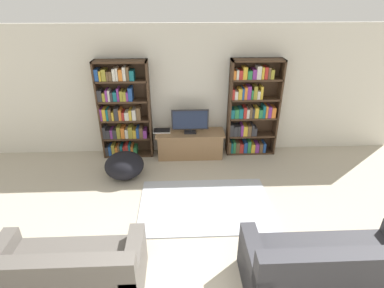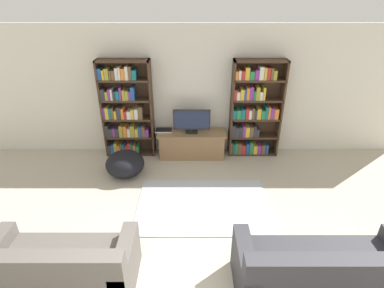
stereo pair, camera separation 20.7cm
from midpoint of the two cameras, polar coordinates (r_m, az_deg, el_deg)
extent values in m
cube|color=silver|center=(6.12, -1.44, 9.91)|extent=(8.80, 0.06, 2.60)
cube|color=#422D1E|center=(6.26, -18.01, 5.96)|extent=(0.04, 0.30, 1.98)
cube|color=#422D1E|center=(6.08, -9.03, 6.34)|extent=(0.04, 0.30, 1.98)
cube|color=#422D1E|center=(6.27, -13.39, 6.60)|extent=(1.02, 0.04, 1.98)
cube|color=#422D1E|center=(5.89, -14.65, 15.01)|extent=(1.02, 0.30, 0.04)
cube|color=#422D1E|center=(6.55, -12.68, -1.78)|extent=(0.98, 0.30, 0.04)
cube|color=#333338|center=(6.58, -16.59, -1.01)|extent=(0.06, 0.24, 0.19)
cube|color=#234C99|center=(6.56, -16.07, -0.96)|extent=(0.06, 0.24, 0.21)
cube|color=#9E9333|center=(6.54, -15.51, -0.81)|extent=(0.07, 0.24, 0.24)
cube|color=orange|center=(6.54, -14.92, -1.00)|extent=(0.05, 0.24, 0.19)
cube|color=brown|center=(6.52, -14.50, -0.85)|extent=(0.04, 0.24, 0.23)
cube|color=#196B75|center=(6.51, -14.06, -0.89)|extent=(0.05, 0.24, 0.21)
cube|color=#B72D28|center=(6.50, -13.59, -0.97)|extent=(0.04, 0.24, 0.19)
cube|color=#B72D28|center=(6.48, -13.10, -0.79)|extent=(0.06, 0.24, 0.24)
cube|color=#196B75|center=(6.47, -12.63, -0.78)|extent=(0.04, 0.24, 0.24)
cube|color=orange|center=(6.47, -12.15, -0.92)|extent=(0.05, 0.24, 0.20)
cube|color=#2D7F47|center=(6.47, -11.55, -1.03)|extent=(0.07, 0.24, 0.17)
cube|color=#422D1E|center=(6.37, -13.04, 1.34)|extent=(0.98, 0.30, 0.04)
cube|color=#333338|center=(6.40, -17.10, 2.34)|extent=(0.06, 0.24, 0.25)
cube|color=#333338|center=(6.40, -16.44, 2.08)|extent=(0.08, 0.24, 0.18)
cube|color=#7F338C|center=(6.38, -15.85, 2.11)|extent=(0.05, 0.24, 0.19)
cube|color=#333338|center=(6.36, -15.27, 2.13)|extent=(0.08, 0.24, 0.19)
cube|color=#9E9333|center=(6.33, -14.60, 2.37)|extent=(0.07, 0.24, 0.24)
cube|color=orange|center=(6.32, -13.86, 2.34)|extent=(0.07, 0.24, 0.23)
cube|color=silver|center=(6.31, -13.15, 2.18)|extent=(0.06, 0.24, 0.19)
cube|color=#9E9333|center=(6.29, -12.49, 2.43)|extent=(0.08, 0.24, 0.24)
cube|color=gold|center=(6.29, -11.74, 2.20)|extent=(0.07, 0.24, 0.18)
cube|color=#234C99|center=(6.27, -11.16, 2.36)|extent=(0.05, 0.24, 0.22)
cube|color=brown|center=(6.26, -10.53, 2.41)|extent=(0.07, 0.24, 0.22)
cube|color=#7F338C|center=(6.26, -9.82, 2.18)|extent=(0.07, 0.24, 0.16)
cube|color=#422D1E|center=(6.22, -13.42, 4.62)|extent=(0.98, 0.30, 0.04)
cube|color=#7F338C|center=(6.26, -17.66, 5.58)|extent=(0.04, 0.24, 0.24)
cube|color=gold|center=(6.24, -17.15, 5.58)|extent=(0.07, 0.24, 0.24)
cube|color=#196B75|center=(6.23, -16.61, 5.57)|extent=(0.04, 0.24, 0.23)
cube|color=brown|center=(6.22, -16.16, 5.61)|extent=(0.05, 0.24, 0.23)
cube|color=gold|center=(6.21, -15.64, 5.37)|extent=(0.05, 0.24, 0.17)
cube|color=#333338|center=(6.18, -15.03, 5.72)|extent=(0.08, 0.24, 0.25)
cube|color=orange|center=(6.17, -14.36, 5.63)|extent=(0.05, 0.24, 0.22)
cube|color=#B72D28|center=(6.17, -13.83, 5.42)|extent=(0.05, 0.24, 0.16)
cube|color=silver|center=(6.16, -13.17, 5.43)|extent=(0.08, 0.24, 0.16)
cube|color=gold|center=(6.14, -12.53, 5.64)|extent=(0.05, 0.24, 0.20)
cube|color=silver|center=(6.12, -11.85, 5.70)|extent=(0.08, 0.24, 0.21)
cube|color=brown|center=(6.10, -11.06, 5.90)|extent=(0.08, 0.24, 0.25)
cube|color=#422D1E|center=(6.08, -13.82, 8.06)|extent=(0.98, 0.30, 0.04)
cube|color=#333338|center=(6.13, -17.97, 8.92)|extent=(0.08, 0.24, 0.22)
cube|color=#9E9333|center=(6.11, -17.24, 8.73)|extent=(0.06, 0.24, 0.17)
cube|color=#7F338C|center=(6.09, -16.78, 9.00)|extent=(0.04, 0.24, 0.22)
cube|color=silver|center=(6.08, -16.36, 9.01)|extent=(0.04, 0.24, 0.22)
cube|color=#333338|center=(6.08, -15.91, 8.87)|extent=(0.05, 0.24, 0.18)
cube|color=#196B75|center=(6.06, -15.29, 8.92)|extent=(0.07, 0.24, 0.18)
cube|color=#7F338C|center=(6.04, -14.76, 9.25)|extent=(0.04, 0.24, 0.25)
cube|color=#9E9333|center=(6.03, -14.20, 9.06)|extent=(0.06, 0.24, 0.20)
cube|color=#9E9333|center=(6.02, -13.60, 9.03)|extent=(0.06, 0.24, 0.19)
cube|color=#7F338C|center=(6.02, -13.10, 9.01)|extent=(0.04, 0.24, 0.18)
cube|color=#234C99|center=(5.99, -12.57, 9.40)|extent=(0.07, 0.24, 0.26)
cube|color=#422D1E|center=(5.97, -14.24, 11.65)|extent=(0.98, 0.30, 0.04)
cube|color=#234C99|center=(6.02, -18.55, 12.47)|extent=(0.07, 0.24, 0.22)
cube|color=gold|center=(6.01, -17.91, 12.39)|extent=(0.04, 0.24, 0.19)
cube|color=#9E9333|center=(5.99, -17.29, 12.57)|extent=(0.08, 0.24, 0.21)
cube|color=brown|center=(5.98, -16.64, 12.43)|extent=(0.04, 0.24, 0.17)
cube|color=brown|center=(5.97, -16.12, 12.48)|extent=(0.06, 0.24, 0.18)
cube|color=silver|center=(5.94, -15.52, 12.74)|extent=(0.06, 0.24, 0.22)
cube|color=silver|center=(5.93, -15.00, 12.84)|extent=(0.04, 0.24, 0.24)
cube|color=orange|center=(5.92, -14.36, 12.76)|extent=(0.07, 0.24, 0.21)
cube|color=silver|center=(5.90, -13.69, 13.00)|extent=(0.06, 0.24, 0.25)
cube|color=brown|center=(5.89, -13.08, 13.03)|extent=(0.05, 0.24, 0.25)
cube|color=#196B75|center=(5.89, -12.33, 12.77)|extent=(0.08, 0.24, 0.19)
cube|color=#422D1E|center=(6.10, 6.16, 6.61)|extent=(0.04, 0.30, 1.98)
cube|color=#422D1E|center=(6.32, 15.04, 6.56)|extent=(0.04, 0.30, 1.98)
cube|color=#422D1E|center=(6.31, 10.43, 7.03)|extent=(1.02, 0.04, 1.98)
cube|color=#422D1E|center=(5.93, 11.51, 15.42)|extent=(1.02, 0.30, 0.04)
cube|color=#422D1E|center=(6.59, 9.96, -1.31)|extent=(0.98, 0.30, 0.04)
cube|color=brown|center=(6.43, 6.16, -0.37)|extent=(0.04, 0.24, 0.25)
cube|color=#196B75|center=(6.44, 6.58, -0.41)|extent=(0.04, 0.24, 0.23)
cube|color=#2D7F47|center=(6.45, 7.04, -0.35)|extent=(0.05, 0.24, 0.25)
cube|color=brown|center=(6.46, 7.66, -0.40)|extent=(0.08, 0.24, 0.23)
cube|color=#B72D28|center=(6.48, 8.37, -0.49)|extent=(0.08, 0.24, 0.20)
cube|color=#234C99|center=(6.49, 9.10, -0.36)|extent=(0.07, 0.24, 0.23)
cube|color=#2D7F47|center=(6.50, 9.77, -0.24)|extent=(0.07, 0.24, 0.26)
cube|color=gold|center=(6.54, 10.48, -0.51)|extent=(0.08, 0.24, 0.19)
cube|color=#7F338C|center=(6.55, 11.22, -0.46)|extent=(0.08, 0.24, 0.19)
cube|color=brown|center=(6.57, 11.94, -0.42)|extent=(0.07, 0.24, 0.20)
cube|color=#234C99|center=(6.59, 12.55, -0.40)|extent=(0.06, 0.24, 0.20)
cube|color=#422D1E|center=(6.41, 10.24, 1.79)|extent=(0.98, 0.30, 0.04)
cube|color=#333338|center=(6.26, 6.49, 2.86)|extent=(0.08, 0.24, 0.25)
cube|color=#333338|center=(6.28, 7.23, 2.70)|extent=(0.08, 0.24, 0.21)
cube|color=#333338|center=(6.29, 7.89, 2.76)|extent=(0.05, 0.24, 0.22)
cube|color=#7F338C|center=(6.30, 8.42, 2.83)|extent=(0.05, 0.24, 0.24)
cube|color=gold|center=(6.32, 9.05, 2.74)|extent=(0.08, 0.24, 0.21)
cube|color=brown|center=(6.33, 9.82, 2.78)|extent=(0.07, 0.24, 0.22)
cube|color=#333338|center=(6.35, 10.41, 2.85)|extent=(0.04, 0.24, 0.24)
cube|color=#333338|center=(6.37, 10.88, 2.58)|extent=(0.06, 0.24, 0.17)
cube|color=#422D1E|center=(6.26, 10.54, 5.07)|extent=(0.98, 0.30, 0.04)
cube|color=#196B75|center=(6.12, 6.65, 5.94)|extent=(0.07, 0.24, 0.18)
cube|color=#2D7F47|center=(6.13, 7.41, 5.98)|extent=(0.08, 0.24, 0.19)
cube|color=#196B75|center=(6.15, 8.21, 6.03)|extent=(0.08, 0.24, 0.20)
cube|color=#B72D28|center=(6.16, 8.95, 6.14)|extent=(0.06, 0.24, 0.23)
cube|color=silver|center=(6.18, 9.50, 5.97)|extent=(0.05, 0.24, 0.19)
cube|color=brown|center=(6.18, 10.02, 6.13)|extent=(0.05, 0.24, 0.23)
cube|color=#333338|center=(6.20, 10.49, 6.00)|extent=(0.04, 0.24, 0.20)
cube|color=gold|center=(6.21, 11.08, 6.09)|extent=(0.08, 0.24, 0.22)
cube|color=#2D7F47|center=(6.23, 11.81, 5.92)|extent=(0.08, 0.24, 0.18)
cube|color=#196B75|center=(6.24, 12.43, 6.24)|extent=(0.05, 0.24, 0.25)
cube|color=orange|center=(6.25, 12.91, 6.22)|extent=(0.04, 0.24, 0.25)
cube|color=#7F338C|center=(6.27, 13.45, 6.12)|extent=(0.07, 0.24, 0.23)
cube|color=orange|center=(6.30, 14.16, 6.05)|extent=(0.08, 0.24, 0.21)
cube|color=#422D1E|center=(6.12, 10.85, 8.50)|extent=(0.98, 0.30, 0.04)
cube|color=#B72D28|center=(5.99, 6.75, 9.56)|extent=(0.05, 0.24, 0.20)
cube|color=silver|center=(6.00, 7.30, 9.38)|extent=(0.06, 0.24, 0.16)
cube|color=gold|center=(6.01, 8.01, 9.61)|extent=(0.07, 0.24, 0.21)
cube|color=#234C99|center=(6.02, 8.58, 9.64)|extent=(0.04, 0.24, 0.22)
cube|color=orange|center=(6.02, 9.06, 9.72)|extent=(0.05, 0.24, 0.24)
cube|color=#7F338C|center=(6.03, 9.69, 9.80)|extent=(0.07, 0.24, 0.26)
cube|color=#2D7F47|center=(6.06, 10.24, 9.44)|extent=(0.04, 0.24, 0.18)
cube|color=#9E9333|center=(6.06, 10.83, 9.78)|extent=(0.07, 0.24, 0.26)
cube|color=silver|center=(6.09, 11.42, 9.34)|extent=(0.05, 0.24, 0.17)
cube|color=gold|center=(6.09, 11.97, 9.72)|extent=(0.05, 0.24, 0.25)
cube|color=#422D1E|center=(6.01, 11.19, 12.07)|extent=(0.98, 0.30, 0.04)
cube|color=orange|center=(5.88, 6.98, 13.07)|extent=(0.05, 0.24, 0.17)
cube|color=silver|center=(5.89, 7.53, 13.11)|extent=(0.04, 0.24, 0.18)
cube|color=#B72D28|center=(5.90, 8.11, 13.07)|extent=(0.07, 0.24, 0.17)
cube|color=gold|center=(5.91, 8.91, 13.34)|extent=(0.08, 0.24, 0.23)
cube|color=#2D7F47|center=(5.94, 9.77, 12.99)|extent=(0.08, 0.24, 0.16)
cube|color=#7F338C|center=(5.95, 10.63, 13.07)|extent=(0.08, 0.24, 0.18)
cube|color=silver|center=(5.96, 11.47, 13.32)|extent=(0.08, 0.24, 0.24)
cube|color=gold|center=(5.98, 12.16, 13.22)|extent=(0.05, 0.24, 0.23)
cube|color=#B72D28|center=(6.00, 12.74, 13.20)|extent=(0.06, 0.24, 0.23)
cube|color=brown|center=(6.02, 13.32, 13.15)|extent=(0.05, 0.24, 0.22)
cube|color=#9E9333|center=(6.04, 13.87, 12.92)|extent=(0.06, 0.24, 0.18)
cube|color=#8E6B47|center=(6.24, -1.32, -0.16)|extent=(1.31, 0.46, 0.50)
cube|color=#8E6B47|center=(6.12, -1.35, 2.09)|extent=(1.40, 0.49, 0.04)
cube|color=black|center=(6.09, -1.35, 2.29)|extent=(0.24, 0.16, 0.03)
cylinder|color=black|center=(6.07, -1.35, 2.63)|extent=(0.04, 0.04, 0.05)
cube|color=black|center=(5.98, -1.38, 4.66)|extent=(0.74, 0.04, 0.42)
cube|color=#19233D|center=(5.96, -1.37, 4.59)|extent=(0.69, 0.00, 0.37)
cube|color=silver|center=(6.19, -6.71, 2.51)|extent=(0.35, 0.23, 0.02)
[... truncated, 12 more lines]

